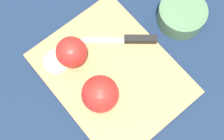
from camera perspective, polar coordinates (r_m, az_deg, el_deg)
The scene contains 7 objects.
ground_plane at distance 0.74m, azimuth -0.00°, elevation -1.12°, with size 4.00×4.00×0.00m, color #14233D.
cutting_board at distance 0.72m, azimuth -0.00°, elevation -0.83°, with size 0.38×0.32×0.02m.
apple_half_left at distance 0.66m, azimuth -2.15°, elevation -4.39°, with size 0.08×0.08×0.08m.
apple_half_right at distance 0.70m, azimuth -7.41°, elevation 3.23°, with size 0.07×0.07×0.07m.
knife at distance 0.74m, azimuth 4.22°, elevation 5.59°, with size 0.15×0.12×0.02m.
apple_slice at distance 0.73m, azimuth -10.07°, elevation 1.59°, with size 0.06×0.06×0.00m.
bowl at distance 0.79m, azimuth 12.68°, elevation 9.96°, with size 0.12×0.12×0.05m.
Camera 1 is at (-0.15, 0.18, 0.70)m, focal length 50.00 mm.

